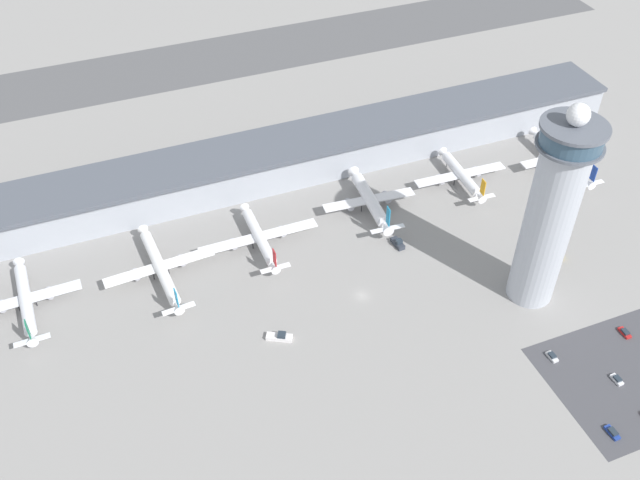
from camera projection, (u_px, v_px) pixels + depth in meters
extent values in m
plane|color=gray|center=(362.00, 296.00, 226.71)|extent=(1000.00, 1000.00, 0.00)
cube|color=#A3A8B2|center=(287.00, 159.00, 270.63)|extent=(272.76, 22.00, 13.32)
cube|color=#4C515B|center=(287.00, 143.00, 265.64)|extent=(272.76, 25.00, 1.60)
cube|color=#515154|center=(218.00, 58.00, 344.25)|extent=(409.14, 44.00, 0.01)
cylinder|color=#ADB2BC|center=(547.00, 226.00, 208.90)|extent=(14.24, 14.24, 56.35)
cylinder|color=#565B66|center=(570.00, 145.00, 189.79)|extent=(18.47, 18.47, 0.80)
cylinder|color=#334C60|center=(572.00, 136.00, 187.89)|extent=(16.99, 16.99, 4.89)
cylinder|color=#565B66|center=(575.00, 127.00, 185.92)|extent=(18.47, 18.47, 1.00)
sphere|color=white|center=(578.00, 115.00, 183.51)|extent=(6.22, 6.22, 6.22)
cylinder|color=silver|center=(25.00, 299.00, 220.28)|extent=(4.62, 29.64, 3.72)
cone|color=silver|center=(19.00, 265.00, 231.50)|extent=(3.82, 3.46, 3.72)
cone|color=silver|center=(32.00, 338.00, 208.68)|extent=(3.48, 4.56, 3.35)
cube|color=silver|center=(26.00, 299.00, 221.12)|extent=(34.09, 5.44, 0.44)
cylinder|color=#A8A8B2|center=(2.00, 306.00, 220.45)|extent=(2.17, 4.15, 2.05)
cylinder|color=#A8A8B2|center=(50.00, 293.00, 224.66)|extent=(2.17, 4.15, 2.05)
cube|color=#14704C|center=(28.00, 329.00, 204.84)|extent=(0.39, 2.81, 5.95)
cube|color=silver|center=(32.00, 340.00, 207.55)|extent=(10.47, 2.32, 0.24)
cylinder|color=black|center=(23.00, 277.00, 231.47)|extent=(0.28, 0.28, 2.06)
cylinder|color=black|center=(36.00, 303.00, 222.84)|extent=(0.28, 0.28, 2.06)
cylinder|color=black|center=(19.00, 308.00, 221.30)|extent=(0.28, 0.28, 2.06)
cylinder|color=white|center=(160.00, 267.00, 230.11)|extent=(6.02, 34.52, 3.66)
cone|color=white|center=(144.00, 232.00, 242.73)|extent=(3.87, 3.54, 3.66)
cone|color=white|center=(178.00, 307.00, 217.13)|extent=(3.59, 4.60, 3.29)
cube|color=white|center=(159.00, 267.00, 231.00)|extent=(36.54, 6.90, 0.44)
cylinder|color=#A8A8B2|center=(136.00, 274.00, 229.96)|extent=(2.28, 4.15, 2.01)
cylinder|color=#A8A8B2|center=(182.00, 260.00, 234.86)|extent=(2.28, 4.15, 2.01)
cube|color=#197FB2|center=(176.00, 298.00, 213.36)|extent=(0.49, 2.81, 5.85)
cube|color=white|center=(179.00, 309.00, 216.02)|extent=(10.35, 2.70, 0.24)
cylinder|color=black|center=(148.00, 244.00, 242.94)|extent=(0.28, 0.28, 2.70)
cylinder|color=black|center=(169.00, 272.00, 232.98)|extent=(0.28, 0.28, 2.70)
cylinder|color=black|center=(154.00, 276.00, 231.34)|extent=(0.28, 0.28, 2.70)
cylinder|color=white|center=(259.00, 237.00, 241.19)|extent=(3.67, 27.00, 3.59)
cone|color=white|center=(246.00, 210.00, 251.61)|extent=(3.60, 3.24, 3.59)
cone|color=white|center=(274.00, 266.00, 230.38)|extent=(3.24, 4.32, 3.23)
cube|color=white|center=(259.00, 237.00, 241.98)|extent=(41.68, 4.52, 0.44)
cylinder|color=#A8A8B2|center=(233.00, 244.00, 240.98)|extent=(1.99, 3.96, 1.97)
cylinder|color=#A8A8B2|center=(282.00, 231.00, 245.81)|extent=(1.99, 3.96, 1.97)
cube|color=red|center=(274.00, 258.00, 226.67)|extent=(0.31, 2.80, 5.74)
cube|color=white|center=(275.00, 268.00, 229.27)|extent=(10.06, 2.03, 0.24)
cylinder|color=black|center=(249.00, 222.00, 251.75)|extent=(0.28, 0.28, 2.62)
cylinder|color=black|center=(267.00, 242.00, 243.78)|extent=(0.28, 0.28, 2.62)
cylinder|color=black|center=(253.00, 246.00, 242.39)|extent=(0.28, 0.28, 2.62)
cylinder|color=white|center=(370.00, 199.00, 255.48)|extent=(6.33, 27.26, 4.36)
cone|color=white|center=(355.00, 174.00, 266.45)|extent=(4.63, 4.23, 4.36)
cone|color=white|center=(386.00, 227.00, 244.05)|extent=(4.29, 5.50, 3.92)
cube|color=white|center=(369.00, 200.00, 256.38)|extent=(34.38, 6.91, 0.44)
cylinder|color=#A8A8B2|center=(349.00, 205.00, 256.37)|extent=(2.74, 4.95, 2.40)
cylinder|color=#A8A8B2|center=(386.00, 197.00, 259.56)|extent=(2.74, 4.95, 2.40)
cube|color=#197FB2|center=(388.00, 216.00, 239.52)|extent=(0.51, 2.81, 6.97)
cube|color=white|center=(388.00, 229.00, 242.73)|extent=(12.31, 2.89, 0.24)
cylinder|color=black|center=(358.00, 187.00, 266.59)|extent=(0.28, 0.28, 2.76)
cylinder|color=black|center=(377.00, 205.00, 258.36)|extent=(0.28, 0.28, 2.76)
cylinder|color=black|center=(361.00, 209.00, 257.00)|extent=(0.28, 0.28, 2.76)
cylinder|color=white|center=(461.00, 174.00, 267.76)|extent=(4.76, 24.54, 3.72)
cone|color=white|center=(444.00, 154.00, 277.50)|extent=(3.86, 3.50, 3.72)
cone|color=white|center=(480.00, 196.00, 257.63)|extent=(3.53, 4.60, 3.35)
cube|color=white|center=(460.00, 174.00, 268.54)|extent=(36.66, 5.96, 0.44)
cylinder|color=#A8A8B2|center=(440.00, 179.00, 268.12)|extent=(2.22, 4.17, 2.04)
cylinder|color=#A8A8B2|center=(477.00, 171.00, 271.86)|extent=(2.22, 4.17, 2.04)
cube|color=orange|center=(483.00, 187.00, 253.77)|extent=(0.42, 2.81, 5.95)
cube|color=white|center=(482.00, 198.00, 256.47)|extent=(10.48, 2.44, 0.24)
cylinder|color=black|center=(447.00, 164.00, 277.54)|extent=(0.28, 0.28, 2.44)
cylinder|color=black|center=(467.00, 179.00, 270.24)|extent=(0.28, 0.28, 2.44)
cylinder|color=black|center=(454.00, 182.00, 268.96)|extent=(0.28, 0.28, 2.44)
cylinder|color=white|center=(560.00, 156.00, 275.53)|extent=(4.39, 31.34, 3.80)
cone|color=white|center=(535.00, 133.00, 287.61)|extent=(3.87, 3.49, 3.80)
cone|color=white|center=(589.00, 183.00, 263.06)|extent=(3.51, 4.63, 3.42)
cube|color=white|center=(559.00, 157.00, 276.41)|extent=(32.51, 5.00, 0.44)
cylinder|color=#A8A8B2|center=(542.00, 161.00, 276.10)|extent=(2.17, 4.22, 2.09)
cylinder|color=#A8A8B2|center=(571.00, 154.00, 279.66)|extent=(2.17, 4.22, 2.09)
cube|color=navy|center=(593.00, 173.00, 259.11)|extent=(0.35, 2.81, 6.09)
cube|color=white|center=(591.00, 184.00, 261.89)|extent=(10.69, 2.20, 0.24)
cylinder|color=black|center=(537.00, 144.00, 287.78)|extent=(0.28, 0.28, 2.78)
cylinder|color=black|center=(564.00, 162.00, 278.31)|extent=(0.28, 0.28, 2.78)
cylinder|color=black|center=(553.00, 165.00, 276.92)|extent=(0.28, 0.28, 2.78)
cube|color=black|center=(397.00, 245.00, 244.44)|extent=(2.79, 5.27, 0.12)
cube|color=#2D333D|center=(398.00, 243.00, 243.95)|extent=(2.98, 6.24, 1.60)
cube|color=#232D38|center=(399.00, 241.00, 242.57)|extent=(2.30, 2.00, 1.31)
cube|color=black|center=(551.00, 256.00, 240.27)|extent=(6.55, 5.75, 0.12)
cube|color=gold|center=(552.00, 255.00, 239.84)|extent=(7.59, 6.56, 1.42)
cube|color=#232D38|center=(550.00, 252.00, 239.13)|extent=(3.13, 3.10, 1.16)
cube|color=black|center=(279.00, 339.00, 213.47)|extent=(6.96, 5.29, 0.12)
cube|color=silver|center=(279.00, 337.00, 213.05)|extent=(8.11, 5.98, 1.37)
cube|color=#232D38|center=(282.00, 335.00, 212.15)|extent=(3.13, 3.07, 1.12)
cube|color=black|center=(612.00, 433.00, 189.20)|extent=(1.93, 3.97, 0.12)
cube|color=navy|center=(612.00, 433.00, 188.98)|extent=(2.03, 4.72, 0.77)
cube|color=#232D38|center=(613.00, 432.00, 188.43)|extent=(1.73, 2.62, 0.63)
cube|color=black|center=(624.00, 334.00, 214.95)|extent=(1.86, 3.80, 0.12)
cube|color=red|center=(625.00, 333.00, 214.74)|extent=(1.96, 4.51, 0.76)
cube|color=#232D38|center=(625.00, 332.00, 214.20)|extent=(1.68, 2.50, 0.62)
cube|color=black|center=(552.00, 358.00, 208.12)|extent=(1.87, 3.45, 0.12)
cube|color=silver|center=(552.00, 357.00, 207.90)|extent=(1.96, 4.10, 0.77)
cube|color=#232D38|center=(552.00, 355.00, 207.51)|extent=(1.68, 2.27, 0.63)
cube|color=black|center=(616.00, 380.00, 202.03)|extent=(1.85, 3.43, 0.12)
cube|color=silver|center=(617.00, 380.00, 201.81)|extent=(1.95, 4.08, 0.77)
cube|color=#232D38|center=(618.00, 379.00, 201.28)|extent=(1.67, 2.26, 0.63)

